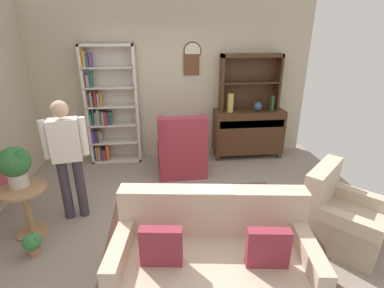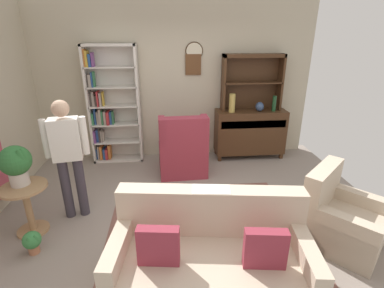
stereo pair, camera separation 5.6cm
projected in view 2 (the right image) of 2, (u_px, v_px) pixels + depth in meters
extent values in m
cube|color=gray|center=(186.00, 217.00, 3.83)|extent=(5.40, 4.60, 0.02)
cube|color=#BCB299|center=(177.00, 83.00, 5.29)|extent=(5.00, 0.06, 2.80)
cylinder|color=beige|center=(194.00, 51.00, 5.06)|extent=(0.28, 0.03, 0.28)
torus|color=#382314|center=(194.00, 51.00, 5.06)|extent=(0.31, 0.02, 0.31)
cube|color=brown|center=(193.00, 65.00, 5.14)|extent=(0.28, 0.03, 0.36)
cube|color=brown|center=(204.00, 229.00, 3.57)|extent=(2.35, 2.15, 0.01)
cube|color=silver|center=(90.00, 106.00, 5.09)|extent=(0.04, 0.30, 2.10)
cube|color=silver|center=(139.00, 105.00, 5.17)|extent=(0.04, 0.30, 2.10)
cube|color=silver|center=(108.00, 45.00, 4.75)|extent=(0.90, 0.30, 0.04)
cube|color=silver|center=(120.00, 158.00, 5.51)|extent=(0.90, 0.30, 0.04)
cube|color=silver|center=(116.00, 104.00, 5.26)|extent=(0.90, 0.01, 2.10)
cube|color=silver|center=(118.00, 141.00, 5.38)|extent=(0.86, 0.30, 0.02)
cube|color=#284C8C|center=(98.00, 153.00, 5.41)|extent=(0.03, 0.12, 0.19)
cube|color=gray|center=(99.00, 152.00, 5.40)|extent=(0.02, 0.21, 0.26)
cube|color=#CC7233|center=(102.00, 152.00, 5.40)|extent=(0.04, 0.20, 0.26)
cube|color=#284C8C|center=(105.00, 153.00, 5.42)|extent=(0.04, 0.18, 0.20)
cube|color=#B22D33|center=(107.00, 153.00, 5.43)|extent=(0.04, 0.21, 0.19)
cube|color=#CC7233|center=(110.00, 151.00, 5.42)|extent=(0.04, 0.16, 0.27)
cube|color=silver|center=(116.00, 124.00, 5.25)|extent=(0.86, 0.30, 0.02)
cube|color=#723F7F|center=(96.00, 136.00, 5.28)|extent=(0.03, 0.24, 0.22)
cube|color=#284C8C|center=(98.00, 136.00, 5.29)|extent=(0.04, 0.11, 0.22)
cube|color=#3F3833|center=(100.00, 135.00, 5.29)|extent=(0.03, 0.15, 0.23)
cube|color=gray|center=(102.00, 136.00, 5.29)|extent=(0.02, 0.18, 0.22)
cube|color=gray|center=(104.00, 136.00, 5.30)|extent=(0.02, 0.13, 0.20)
cube|color=silver|center=(115.00, 106.00, 5.13)|extent=(0.86, 0.30, 0.02)
cube|color=#337247|center=(93.00, 119.00, 5.16)|extent=(0.04, 0.16, 0.21)
cube|color=#284C8C|center=(95.00, 116.00, 5.15)|extent=(0.03, 0.11, 0.29)
cube|color=gray|center=(98.00, 118.00, 5.16)|extent=(0.04, 0.12, 0.23)
cube|color=gray|center=(101.00, 116.00, 5.16)|extent=(0.04, 0.19, 0.29)
cube|color=#337247|center=(103.00, 117.00, 5.17)|extent=(0.03, 0.18, 0.25)
cube|color=gray|center=(105.00, 117.00, 5.17)|extent=(0.04, 0.20, 0.24)
cube|color=#B22D33|center=(108.00, 117.00, 5.18)|extent=(0.04, 0.23, 0.23)
cube|color=#284C8C|center=(111.00, 118.00, 5.18)|extent=(0.04, 0.13, 0.22)
cube|color=#337247|center=(113.00, 117.00, 5.19)|extent=(0.02, 0.14, 0.23)
cube|color=silver|center=(113.00, 87.00, 5.01)|extent=(0.86, 0.30, 0.02)
cube|color=#3F3833|center=(91.00, 99.00, 5.03)|extent=(0.04, 0.10, 0.23)
cube|color=gray|center=(93.00, 99.00, 5.03)|extent=(0.04, 0.12, 0.25)
cube|color=#3F3833|center=(96.00, 101.00, 5.05)|extent=(0.04, 0.12, 0.19)
cube|color=#B22D33|center=(98.00, 98.00, 5.04)|extent=(0.02, 0.22, 0.26)
cube|color=gray|center=(101.00, 99.00, 5.05)|extent=(0.04, 0.16, 0.24)
cube|color=gold|center=(103.00, 99.00, 5.05)|extent=(0.02, 0.11, 0.25)
cube|color=silver|center=(111.00, 67.00, 4.88)|extent=(0.86, 0.30, 0.02)
cube|color=#3F3833|center=(88.00, 81.00, 4.91)|extent=(0.03, 0.13, 0.21)
cube|color=gray|center=(90.00, 81.00, 4.91)|extent=(0.04, 0.17, 0.21)
cube|color=#284C8C|center=(92.00, 79.00, 4.91)|extent=(0.02, 0.15, 0.25)
cube|color=#337247|center=(94.00, 79.00, 4.91)|extent=(0.02, 0.11, 0.26)
cube|color=#CC7233|center=(85.00, 58.00, 4.77)|extent=(0.03, 0.15, 0.28)
cube|color=gold|center=(87.00, 59.00, 4.78)|extent=(0.04, 0.21, 0.26)
cube|color=#284C8C|center=(90.00, 60.00, 4.79)|extent=(0.04, 0.16, 0.21)
cube|color=#723F7F|center=(93.00, 60.00, 4.79)|extent=(0.03, 0.14, 0.23)
cube|color=#422816|center=(250.00, 131.00, 5.48)|extent=(1.30, 0.45, 0.82)
cube|color=#422816|center=(219.00, 158.00, 5.44)|extent=(0.06, 0.06, 0.10)
cube|color=#422816|center=(281.00, 156.00, 5.54)|extent=(0.06, 0.06, 0.10)
cube|color=#422816|center=(216.00, 151.00, 5.76)|extent=(0.06, 0.06, 0.10)
cube|color=#422816|center=(274.00, 149.00, 5.87)|extent=(0.06, 0.06, 0.10)
cube|color=#352012|center=(254.00, 125.00, 5.20)|extent=(1.20, 0.01, 0.14)
cube|color=#422816|center=(223.00, 83.00, 5.17)|extent=(0.04, 0.26, 1.00)
cube|color=#422816|center=(280.00, 82.00, 5.27)|extent=(0.04, 0.26, 1.00)
cube|color=#422816|center=(254.00, 56.00, 5.05)|extent=(1.10, 0.26, 0.06)
cube|color=#422816|center=(252.00, 82.00, 5.22)|extent=(1.06, 0.26, 0.02)
cube|color=#422816|center=(250.00, 81.00, 5.34)|extent=(1.10, 0.01, 1.00)
cylinder|color=tan|center=(232.00, 103.00, 5.16)|extent=(0.11, 0.11, 0.33)
ellipsoid|color=#33476B|center=(260.00, 107.00, 5.25)|extent=(0.15, 0.15, 0.17)
cylinder|color=#194223|center=(274.00, 104.00, 5.23)|extent=(0.07, 0.07, 0.28)
cube|color=beige|center=(210.00, 272.00, 2.68)|extent=(1.90, 1.08, 0.42)
cube|color=beige|center=(210.00, 211.00, 2.81)|extent=(1.81, 0.43, 0.48)
cube|color=beige|center=(121.00, 262.00, 2.67)|extent=(0.25, 0.86, 0.60)
cube|color=beige|center=(302.00, 267.00, 2.61)|extent=(0.25, 0.86, 0.60)
cube|color=maroon|center=(158.00, 246.00, 2.44)|extent=(0.37, 0.15, 0.36)
cube|color=maroon|center=(265.00, 249.00, 2.41)|extent=(0.37, 0.15, 0.36)
cube|color=white|center=(211.00, 189.00, 2.72)|extent=(0.38, 0.23, 0.00)
cube|color=beige|center=(343.00, 228.00, 3.28)|extent=(1.08, 1.08, 0.40)
cube|color=beige|center=(323.00, 186.00, 3.30)|extent=(0.67, 0.64, 0.48)
cube|color=beige|center=(336.00, 236.00, 3.04)|extent=(0.63, 0.67, 0.55)
cube|color=beige|center=(352.00, 211.00, 3.46)|extent=(0.63, 0.67, 0.55)
cube|color=maroon|center=(182.00, 159.00, 5.02)|extent=(0.82, 0.83, 0.42)
cube|color=maroon|center=(184.00, 137.00, 4.55)|extent=(0.79, 0.24, 0.63)
cube|color=maroon|center=(205.00, 129.00, 4.59)|extent=(0.11, 0.28, 0.44)
cube|color=maroon|center=(162.00, 131.00, 4.50)|extent=(0.11, 0.28, 0.44)
cylinder|color=#A87F56|center=(23.00, 187.00, 3.32)|extent=(0.52, 0.52, 0.03)
cylinder|color=#A87F56|center=(29.00, 210.00, 3.44)|extent=(0.08, 0.08, 0.59)
cylinder|color=#A87F56|center=(34.00, 230.00, 3.54)|extent=(0.36, 0.36, 0.03)
cylinder|color=beige|center=(19.00, 178.00, 3.33)|extent=(0.20, 0.20, 0.16)
sphere|color=#2D6B33|center=(15.00, 161.00, 3.25)|extent=(0.35, 0.35, 0.35)
ellipsoid|color=#2D6B33|center=(20.00, 160.00, 3.17)|extent=(0.10, 0.06, 0.25)
ellipsoid|color=#2D6B33|center=(23.00, 159.00, 3.20)|extent=(0.10, 0.06, 0.25)
ellipsoid|color=#2D6B33|center=(24.00, 158.00, 3.21)|extent=(0.10, 0.06, 0.25)
cylinder|color=#AD6B4C|center=(34.00, 249.00, 3.19)|extent=(0.11, 0.11, 0.09)
sphere|color=#387F42|center=(32.00, 240.00, 3.14)|extent=(0.19, 0.19, 0.19)
ellipsoid|color=#387F42|center=(29.00, 243.00, 3.07)|extent=(0.06, 0.03, 0.14)
ellipsoid|color=#387F42|center=(36.00, 240.00, 3.10)|extent=(0.06, 0.03, 0.14)
cylinder|color=#38333D|center=(66.00, 189.00, 3.69)|extent=(0.14, 0.14, 0.82)
cylinder|color=#38333D|center=(81.00, 187.00, 3.74)|extent=(0.14, 0.14, 0.82)
cube|color=silver|center=(65.00, 139.00, 3.47)|extent=(0.37, 0.26, 0.52)
sphere|color=tan|center=(60.00, 108.00, 3.33)|extent=(0.23, 0.23, 0.20)
cylinder|color=silver|center=(45.00, 139.00, 3.40)|extent=(0.09, 0.09, 0.48)
cylinder|color=silver|center=(84.00, 136.00, 3.51)|extent=(0.09, 0.09, 0.48)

